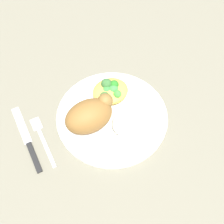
# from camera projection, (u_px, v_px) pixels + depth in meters

# --- Properties ---
(ground_plane) EXTENTS (2.00, 2.00, 0.00)m
(ground_plane) POSITION_uv_depth(u_px,v_px,m) (112.00, 118.00, 0.67)
(ground_plane) COLOR #6D6957
(plate) EXTENTS (0.27, 0.27, 0.01)m
(plate) POSITION_uv_depth(u_px,v_px,m) (112.00, 116.00, 0.66)
(plate) COLOR white
(plate) RESTS_ON ground_plane
(roasted_chicken) EXTENTS (0.12, 0.08, 0.07)m
(roasted_chicken) POSITION_uv_depth(u_px,v_px,m) (90.00, 115.00, 0.61)
(roasted_chicken) COLOR brown
(roasted_chicken) RESTS_ON plate
(rice_pile) EXTENTS (0.11, 0.08, 0.03)m
(rice_pile) POSITION_uv_depth(u_px,v_px,m) (135.00, 120.00, 0.63)
(rice_pile) COLOR white
(rice_pile) RESTS_ON plate
(mac_cheese_with_broccoli) EXTENTS (0.09, 0.08, 0.04)m
(mac_cheese_with_broccoli) POSITION_uv_depth(u_px,v_px,m) (110.00, 91.00, 0.67)
(mac_cheese_with_broccoli) COLOR gold
(mac_cheese_with_broccoli) RESTS_ON plate
(fork) EXTENTS (0.02, 0.14, 0.01)m
(fork) POSITION_uv_depth(u_px,v_px,m) (42.00, 138.00, 0.64)
(fork) COLOR silver
(fork) RESTS_ON ground_plane
(knife) EXTENTS (0.02, 0.19, 0.01)m
(knife) POSITION_uv_depth(u_px,v_px,m) (29.00, 143.00, 0.63)
(knife) COLOR black
(knife) RESTS_ON ground_plane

